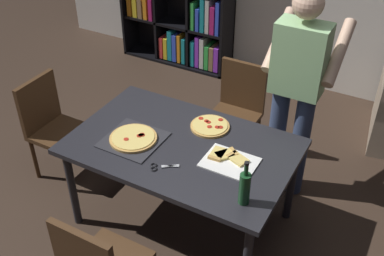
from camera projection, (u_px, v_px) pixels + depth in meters
The scene contains 10 objects.
ground_plane at pixel (183, 218), 3.78m from camera, with size 12.00×12.00×0.00m, color #38281E.
dining_table at pixel (182, 152), 3.39m from camera, with size 1.59×1.01×0.75m.
chair_far_side at pixel (237, 106), 4.19m from camera, with size 0.42×0.42×0.90m.
chair_left_end at pixel (51, 122), 3.99m from camera, with size 0.42×0.42×0.90m.
person_serving_pizza at pixel (297, 85), 3.53m from camera, with size 0.55×0.54×1.75m.
pepperoni_pizza_on_tray at pixel (133, 139), 3.38m from camera, with size 0.40×0.40×0.04m.
pizza_slices_on_towel at pixel (229, 159), 3.19m from camera, with size 0.36×0.28×0.03m.
wine_bottle at pixel (245, 188), 2.81m from camera, with size 0.07×0.07×0.32m.
kitchen_scissors at pixel (160, 167), 3.14m from camera, with size 0.19×0.15×0.01m.
second_pizza_plain at pixel (210, 126), 3.51m from camera, with size 0.29×0.29×0.03m.
Camera 1 is at (1.34, -2.29, 2.79)m, focal length 44.01 mm.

